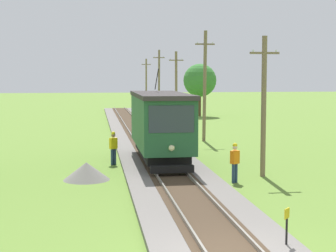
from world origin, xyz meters
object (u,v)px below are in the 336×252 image
red_tram (160,124)px  tree_right_near (200,80)px  trackside_signal_marker (287,227)px  track_worker (235,161)px  utility_pole_mid (205,85)px  utility_pole_horizon (146,82)px  utility_pole_distant (159,81)px  gravel_pile (86,171)px  utility_pole_near_tram (264,105)px  utility_pole_far (176,87)px  second_worker (113,146)px

red_tram → tree_right_near: bearing=74.8°
trackside_signal_marker → track_worker: 9.01m
red_tram → track_worker: red_tram is taller
utility_pole_mid → utility_pole_horizon: (0.00, 42.03, -0.34)m
utility_pole_horizon → trackside_signal_marker: 65.52m
utility_pole_distant → gravel_pile: size_ratio=3.68×
utility_pole_near_tram → utility_pole_far: 26.15m
red_tram → track_worker: (2.66, -5.19, -1.21)m
red_tram → track_worker: bearing=-62.9°
gravel_pile → utility_pole_far: bearing=72.4°
red_tram → gravel_pile: red_tram is taller
red_tram → trackside_signal_marker: red_tram is taller
track_worker → utility_pole_horizon: bearing=-34.5°
utility_pole_far → utility_pole_horizon: size_ratio=0.97×
gravel_pile → second_worker: 4.16m
red_tram → gravel_pile: 5.59m
utility_pole_horizon → second_worker: bearing=-97.7°
utility_pole_horizon → trackside_signal_marker: utility_pole_horizon is taller
utility_pole_distant → tree_right_near: size_ratio=1.29×
red_tram → tree_right_near: size_ratio=1.41×
second_worker → track_worker: bearing=15.5°
red_tram → tree_right_near: tree_right_near is taller
utility_pole_far → trackside_signal_marker: size_ratio=5.96×
track_worker → gravel_pile: bearing=43.7°
red_tram → utility_pole_far: size_ratio=1.22×
tree_right_near → utility_pole_distant: bearing=138.8°
tree_right_near → utility_pole_mid: bearing=-100.7°
red_tram → utility_pole_mid: utility_pole_mid is taller
red_tram → utility_pole_far: utility_pole_far is taller
red_tram → second_worker: size_ratio=4.79×
utility_pole_mid → gravel_pile: 15.68m
utility_pole_distant → utility_pole_horizon: size_ratio=1.08×
trackside_signal_marker → second_worker: bearing=106.0°
utility_pole_near_tram → gravel_pile: utility_pole_near_tram is taller
red_tram → trackside_signal_marker: (1.65, -14.14, -1.53)m
red_tram → second_worker: bearing=173.9°
utility_pole_mid → utility_pole_far: (0.00, 13.02, -0.43)m
utility_pole_far → gravel_pile: size_ratio=3.32×
utility_pole_far → utility_pole_horizon: 29.01m
utility_pole_near_tram → utility_pole_mid: size_ratio=0.83×
utility_pole_horizon → gravel_pile: 55.58m
utility_pole_distant → trackside_signal_marker: utility_pole_distant is taller
track_worker → tree_right_near: size_ratio=0.29×
trackside_signal_marker → track_worker: (1.01, 8.95, 0.32)m
trackside_signal_marker → track_worker: bearing=83.5°
red_tram → utility_pole_near_tram: size_ratio=1.30×
track_worker → second_worker: same height
utility_pole_far → utility_pole_distant: 13.39m
red_tram → second_worker: (-2.49, 0.27, -1.21)m
utility_pole_far → gravel_pile: utility_pole_far is taller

